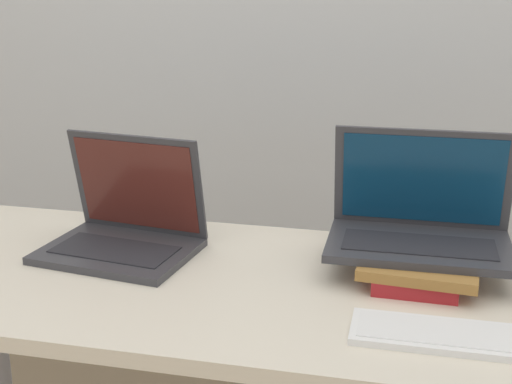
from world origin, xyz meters
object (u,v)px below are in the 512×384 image
Objects in this scene: laptop_left at (125,228)px; laptop_on_books at (420,223)px; book_stack at (419,262)px; wireless_keyboard at (440,335)px.

laptop_left is 0.61m from laptop_on_books.
laptop_on_books reaches higher than book_stack.
laptop_left is 0.94× the size of laptop_on_books.
wireless_keyboard is at bearing -20.59° from laptop_left.
laptop_on_books is (0.61, 0.05, 0.05)m from laptop_left.
laptop_on_books is at bearing 98.06° from wireless_keyboard.
book_stack is 0.25m from wireless_keyboard.
wireless_keyboard is (0.04, -0.29, -0.09)m from laptop_on_books.
laptop_on_books is at bearing 4.28° from laptop_left.
laptop_left is 1.16× the size of wireless_keyboard.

